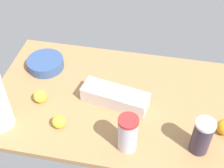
{
  "coord_description": "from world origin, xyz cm",
  "views": [
    {
      "loc": [
        -20.47,
        103.53,
        116.36
      ],
      "look_at": [
        0.0,
        0.0,
        13.0
      ],
      "focal_mm": 50.0,
      "sensor_mm": 36.0,
      "label": 1
    }
  ],
  "objects_px": {
    "shaker_bottle": "(202,136)",
    "egg_carton": "(115,97)",
    "tumbler_cup": "(128,133)",
    "lemon_beside_bowl": "(40,96)",
    "lemon_by_jug": "(59,122)",
    "mixing_bowl": "(46,63)"
  },
  "relations": [
    {
      "from": "tumbler_cup",
      "to": "mixing_bowl",
      "type": "distance_m",
      "value": 0.67
    },
    {
      "from": "shaker_bottle",
      "to": "egg_carton",
      "type": "relative_size",
      "value": 0.54
    },
    {
      "from": "tumbler_cup",
      "to": "shaker_bottle",
      "type": "bearing_deg",
      "value": -171.12
    },
    {
      "from": "shaker_bottle",
      "to": "egg_carton",
      "type": "xyz_separation_m",
      "value": [
        0.4,
        -0.2,
        -0.05
      ]
    },
    {
      "from": "mixing_bowl",
      "to": "lemon_by_jug",
      "type": "xyz_separation_m",
      "value": [
        -0.2,
        0.38,
        0.0
      ]
    },
    {
      "from": "shaker_bottle",
      "to": "lemon_by_jug",
      "type": "xyz_separation_m",
      "value": [
        0.62,
        -0.0,
        -0.06
      ]
    },
    {
      "from": "lemon_by_jug",
      "to": "lemon_beside_bowl",
      "type": "xyz_separation_m",
      "value": [
        0.14,
        -0.13,
        0.0
      ]
    },
    {
      "from": "tumbler_cup",
      "to": "shaker_bottle",
      "type": "xyz_separation_m",
      "value": [
        -0.3,
        -0.05,
        -0.0
      ]
    },
    {
      "from": "shaker_bottle",
      "to": "mixing_bowl",
      "type": "bearing_deg",
      "value": -24.78
    },
    {
      "from": "tumbler_cup",
      "to": "egg_carton",
      "type": "distance_m",
      "value": 0.27
    },
    {
      "from": "egg_carton",
      "to": "lemon_by_jug",
      "type": "relative_size",
      "value": 5.39
    },
    {
      "from": "egg_carton",
      "to": "lemon_by_jug",
      "type": "xyz_separation_m",
      "value": [
        0.22,
        0.19,
        -0.01
      ]
    },
    {
      "from": "lemon_by_jug",
      "to": "lemon_beside_bowl",
      "type": "bearing_deg",
      "value": -43.63
    },
    {
      "from": "tumbler_cup",
      "to": "lemon_beside_bowl",
      "type": "bearing_deg",
      "value": -21.51
    },
    {
      "from": "shaker_bottle",
      "to": "mixing_bowl",
      "type": "xyz_separation_m",
      "value": [
        0.82,
        -0.38,
        -0.06
      ]
    },
    {
      "from": "mixing_bowl",
      "to": "lemon_by_jug",
      "type": "height_order",
      "value": "lemon_by_jug"
    },
    {
      "from": "egg_carton",
      "to": "mixing_bowl",
      "type": "height_order",
      "value": "egg_carton"
    },
    {
      "from": "tumbler_cup",
      "to": "lemon_by_jug",
      "type": "height_order",
      "value": "tumbler_cup"
    },
    {
      "from": "shaker_bottle",
      "to": "mixing_bowl",
      "type": "distance_m",
      "value": 0.9
    },
    {
      "from": "shaker_bottle",
      "to": "lemon_by_jug",
      "type": "bearing_deg",
      "value": -0.25
    },
    {
      "from": "shaker_bottle",
      "to": "lemon_beside_bowl",
      "type": "xyz_separation_m",
      "value": [
        0.76,
        -0.13,
        -0.06
      ]
    },
    {
      "from": "tumbler_cup",
      "to": "mixing_bowl",
      "type": "xyz_separation_m",
      "value": [
        0.52,
        -0.43,
        -0.06
      ]
    }
  ]
}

